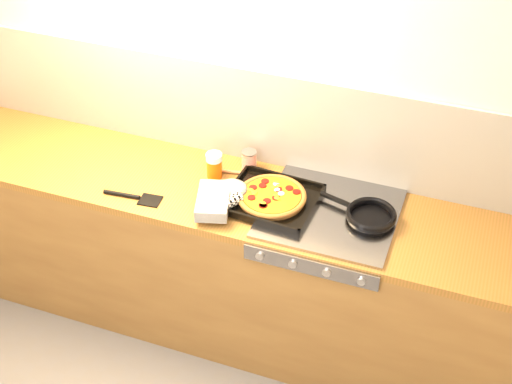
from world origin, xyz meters
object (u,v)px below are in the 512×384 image
at_px(pizza_on_tray, 256,197).
at_px(juice_glass, 214,165).
at_px(frying_pan, 370,215).
at_px(tomato_can, 249,161).

relative_size(pizza_on_tray, juice_glass, 4.21).
distance_m(pizza_on_tray, frying_pan, 0.52).
bearing_deg(pizza_on_tray, juice_glass, 152.61).
relative_size(tomato_can, juice_glass, 0.81).
xyz_separation_m(pizza_on_tray, tomato_can, (-0.13, 0.25, 0.01)).
bearing_deg(pizza_on_tray, tomato_can, 116.90).
relative_size(frying_pan, tomato_can, 3.72).
bearing_deg(frying_pan, pizza_on_tray, -173.31).
height_order(frying_pan, juice_glass, juice_glass).
height_order(frying_pan, tomato_can, tomato_can).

